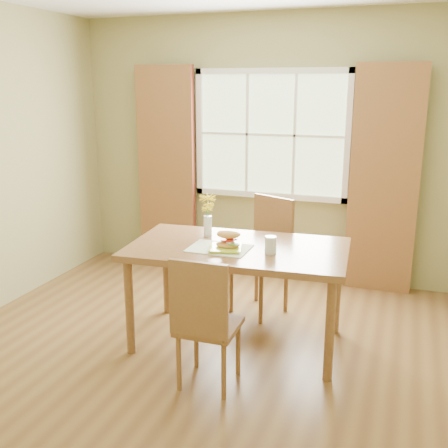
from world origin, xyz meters
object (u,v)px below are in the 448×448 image
dining_table (238,256)px  chair_near (205,318)px  flower_vase (208,211)px  chair_far (266,250)px  croissant_sandwich (228,239)px  water_glass (271,245)px

dining_table → chair_near: (0.00, -0.70, -0.21)m
flower_vase → chair_far: bearing=55.7°
chair_far → chair_near: bearing=-66.9°
chair_far → croissant_sandwich: (-0.07, -0.82, 0.32)m
chair_near → flower_vase: (-0.32, 0.89, 0.50)m
chair_far → water_glass: chair_far is taller
flower_vase → croissant_sandwich: bearing=-47.0°
flower_vase → water_glass: bearing=-24.6°
chair_near → croissant_sandwich: size_ratio=4.64×
water_glass → chair_far: bearing=107.0°
chair_far → croissant_sandwich: chair_far is taller
chair_far → flower_vase: (-0.35, -0.52, 0.44)m
water_glass → flower_vase: 0.67m
dining_table → chair_near: chair_near is taller
chair_near → water_glass: bearing=64.7°
dining_table → croissant_sandwich: size_ratio=8.44×
chair_near → dining_table: bearing=89.2°
flower_vase → chair_near: bearing=-70.3°
dining_table → water_glass: bearing=-21.7°
chair_near → flower_vase: bearing=108.9°
chair_far → water_glass: size_ratio=8.08×
dining_table → chair_far: size_ratio=1.65×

